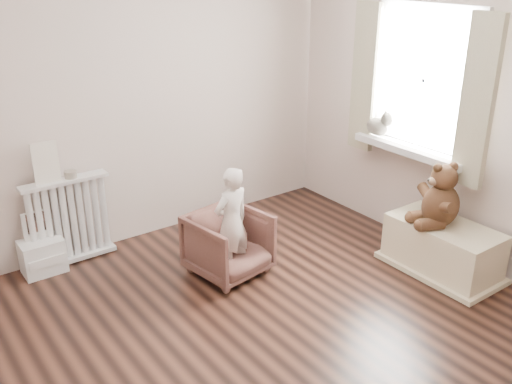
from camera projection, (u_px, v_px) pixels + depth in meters
floor at (276, 320)px, 4.05m from camera, size 3.60×3.60×0.01m
back_wall at (150, 93)px, 4.90m from camera, size 3.60×0.02×2.60m
right_wall at (457, 105)px, 4.53m from camera, size 0.02×3.60×2.60m
window at (425, 80)px, 4.67m from camera, size 0.03×0.90×1.10m
window_sill at (411, 150)px, 4.85m from camera, size 0.22×1.10×0.06m
curtain_left at (477, 103)px, 4.21m from camera, size 0.06×0.26×1.30m
curtain_right at (365, 78)px, 5.06m from camera, size 0.06×0.26×1.30m
radiator at (69, 219)px, 4.69m from camera, size 0.70×0.13×0.74m
paper_doll at (46, 163)px, 4.43m from camera, size 0.20×0.02×0.34m
tin_a at (71, 174)px, 4.58m from camera, size 0.10×0.10×0.06m
toy_vanity at (40, 242)px, 4.57m from camera, size 0.33×0.24×0.52m
armchair at (229, 244)px, 4.56m from camera, size 0.64×0.65×0.52m
child at (232, 222)px, 4.44m from camera, size 0.36×0.27×0.91m
toy_bench at (442, 248)px, 4.62m from camera, size 0.47×0.88×0.41m
teddy_bear at (442, 195)px, 4.45m from camera, size 0.51×0.46×0.51m
plush_cat at (378, 125)px, 5.07m from camera, size 0.20×0.30×0.25m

